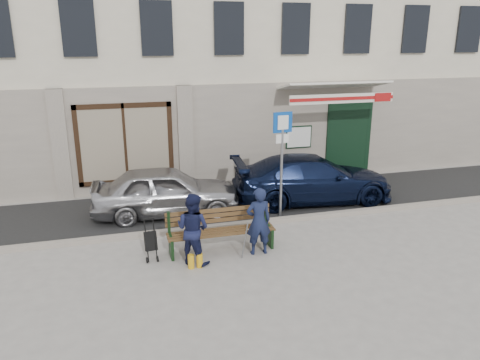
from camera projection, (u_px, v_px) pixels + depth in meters
name	position (u px, v px, depth m)	size (l,w,h in m)	color
ground	(284.00, 249.00, 10.56)	(80.00, 80.00, 0.00)	#9E9991
asphalt_lane	(246.00, 203.00, 13.41)	(60.00, 3.20, 0.01)	#282828
curb	(263.00, 222.00, 11.92)	(60.00, 0.18, 0.12)	#9E9384
building	(205.00, 25.00, 16.87)	(20.00, 8.27, 10.00)	beige
car_silver	(166.00, 191.00, 12.41)	(1.56, 3.88, 1.32)	#AAAAAE
car_navy	(312.00, 178.00, 13.46)	(1.88, 4.62, 1.34)	black
parking_sign	(282.00, 148.00, 11.85)	(0.52, 0.10, 2.80)	gray
bench	(219.00, 231.00, 10.36)	(2.40, 1.17, 0.98)	brown
man	(259.00, 221.00, 10.13)	(0.55, 0.36, 1.52)	#161E3C
woman	(193.00, 229.00, 9.72)	(0.75, 0.58, 1.54)	#151A3B
stroller	(151.00, 242.00, 9.98)	(0.28, 0.38, 0.90)	black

